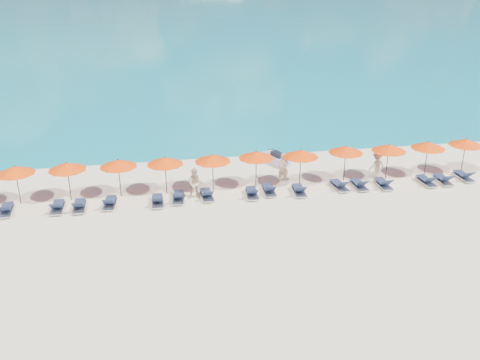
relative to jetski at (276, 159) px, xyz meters
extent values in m
plane|color=beige|center=(-3.36, -8.27, -0.33)|extent=(1400.00, 1400.00, 0.00)
cube|color=#ACA6C2|center=(-0.01, 0.02, -0.05)|extent=(1.65, 2.41, 0.52)
cube|color=black|center=(0.06, -0.15, 0.33)|extent=(0.80, 1.05, 0.33)
cylinder|color=black|center=(-0.23, 0.54, 0.47)|extent=(0.50, 0.25, 0.06)
imported|color=tan|center=(-0.31, -3.13, 0.57)|extent=(0.68, 0.47, 1.80)
imported|color=tan|center=(-5.79, -4.69, 0.58)|extent=(0.91, 0.55, 1.82)
imported|color=tan|center=(5.52, -3.50, 0.49)|extent=(1.15, 0.75, 1.65)
cylinder|color=black|center=(-15.42, -3.66, 0.77)|extent=(0.05, 0.05, 2.20)
cone|color=#EF3E05|center=(-15.42, -3.66, 1.69)|extent=(2.10, 2.10, 0.42)
sphere|color=black|center=(-15.42, -3.66, 1.91)|extent=(0.08, 0.08, 0.08)
cylinder|color=black|center=(-12.73, -3.59, 0.77)|extent=(0.05, 0.05, 2.20)
cone|color=#EF3E05|center=(-12.73, -3.59, 1.69)|extent=(2.10, 2.10, 0.42)
sphere|color=black|center=(-12.73, -3.59, 1.91)|extent=(0.08, 0.08, 0.08)
cylinder|color=black|center=(-9.97, -3.60, 0.77)|extent=(0.05, 0.05, 2.20)
cone|color=#EF3E05|center=(-9.97, -3.60, 1.69)|extent=(2.10, 2.10, 0.42)
sphere|color=black|center=(-9.97, -3.60, 1.91)|extent=(0.08, 0.08, 0.08)
cylinder|color=black|center=(-7.38, -3.67, 0.77)|extent=(0.05, 0.05, 2.20)
cone|color=#EF3E05|center=(-7.38, -3.67, 1.69)|extent=(2.10, 2.10, 0.42)
sphere|color=black|center=(-7.38, -3.67, 1.91)|extent=(0.08, 0.08, 0.08)
cylinder|color=black|center=(-4.67, -3.71, 0.77)|extent=(0.05, 0.05, 2.20)
cone|color=#EF3E05|center=(-4.67, -3.71, 1.69)|extent=(2.10, 2.10, 0.42)
sphere|color=black|center=(-4.67, -3.71, 1.91)|extent=(0.08, 0.08, 0.08)
cylinder|color=black|center=(-2.09, -3.60, 0.77)|extent=(0.05, 0.05, 2.20)
cone|color=#EF3E05|center=(-2.09, -3.60, 1.69)|extent=(2.10, 2.10, 0.42)
sphere|color=black|center=(-2.09, -3.60, 1.91)|extent=(0.08, 0.08, 0.08)
cylinder|color=black|center=(0.52, -3.84, 0.77)|extent=(0.05, 0.05, 2.20)
cone|color=#EF3E05|center=(0.52, -3.84, 1.69)|extent=(2.10, 2.10, 0.42)
sphere|color=black|center=(0.52, -3.84, 1.91)|extent=(0.08, 0.08, 0.08)
cylinder|color=black|center=(3.38, -3.64, 0.77)|extent=(0.05, 0.05, 2.20)
cone|color=#EF3E05|center=(3.38, -3.64, 1.69)|extent=(2.10, 2.10, 0.42)
sphere|color=black|center=(3.38, -3.64, 1.91)|extent=(0.08, 0.08, 0.08)
cylinder|color=black|center=(6.04, -3.81, 0.77)|extent=(0.05, 0.05, 2.20)
cone|color=#EF3E05|center=(6.04, -3.81, 1.69)|extent=(2.10, 2.10, 0.42)
sphere|color=black|center=(6.04, -3.81, 1.91)|extent=(0.08, 0.08, 0.08)
cylinder|color=black|center=(8.63, -3.77, 0.77)|extent=(0.05, 0.05, 2.20)
cone|color=#EF3E05|center=(8.63, -3.77, 1.69)|extent=(2.10, 2.10, 0.42)
sphere|color=black|center=(8.63, -3.77, 1.91)|extent=(0.08, 0.08, 0.08)
cylinder|color=black|center=(11.23, -3.65, 0.77)|extent=(0.05, 0.05, 2.20)
cone|color=#EF3E05|center=(11.23, -3.65, 1.69)|extent=(2.10, 2.10, 0.42)
sphere|color=black|center=(11.23, -3.65, 1.91)|extent=(0.08, 0.08, 0.08)
cube|color=silver|center=(-15.93, -4.79, -0.19)|extent=(0.70, 1.73, 0.06)
cube|color=#1D2944|center=(-15.94, -4.54, -0.03)|extent=(0.60, 1.13, 0.04)
cube|color=#1D2944|center=(-15.90, -5.34, 0.22)|extent=(0.58, 0.56, 0.43)
cube|color=silver|center=(-13.28, -4.92, -0.19)|extent=(0.64, 1.71, 0.06)
cube|color=#1D2944|center=(-13.28, -4.67, -0.03)|extent=(0.56, 1.11, 0.04)
cube|color=#1D2944|center=(-13.29, -5.47, 0.22)|extent=(0.56, 0.54, 0.43)
cube|color=silver|center=(-12.14, -4.98, -0.19)|extent=(0.63, 1.70, 0.06)
cube|color=#1D2944|center=(-12.14, -4.73, -0.03)|extent=(0.55, 1.10, 0.04)
cube|color=#1D2944|center=(-12.14, -5.53, 0.22)|extent=(0.55, 0.54, 0.43)
cube|color=silver|center=(-10.53, -4.87, -0.19)|extent=(0.79, 1.75, 0.06)
cube|color=#1D2944|center=(-10.51, -4.62, -0.03)|extent=(0.66, 1.15, 0.04)
cube|color=#1D2944|center=(-10.59, -5.41, 0.22)|extent=(0.60, 0.59, 0.43)
cube|color=silver|center=(-7.95, -5.06, -0.19)|extent=(0.65, 1.71, 0.06)
cube|color=#1D2944|center=(-7.95, -4.81, -0.03)|extent=(0.57, 1.11, 0.04)
cube|color=#1D2944|center=(-7.96, -5.61, 0.22)|extent=(0.56, 0.55, 0.43)
cube|color=silver|center=(-6.79, -4.81, -0.19)|extent=(0.79, 1.75, 0.06)
cube|color=#1D2944|center=(-6.77, -4.56, -0.03)|extent=(0.66, 1.15, 0.04)
cube|color=#1D2944|center=(-6.85, -5.36, 0.22)|extent=(0.60, 0.59, 0.43)
cube|color=silver|center=(-5.17, -4.73, -0.19)|extent=(0.69, 1.72, 0.06)
cube|color=#1D2944|center=(-5.18, -4.48, -0.03)|extent=(0.59, 1.12, 0.04)
cube|color=#1D2944|center=(-5.15, -5.28, 0.22)|extent=(0.57, 0.56, 0.43)
cube|color=silver|center=(-2.61, -4.95, -0.19)|extent=(0.78, 1.75, 0.06)
cube|color=#1D2944|center=(-2.59, -4.70, -0.03)|extent=(0.65, 1.15, 0.04)
cube|color=#1D2944|center=(-2.67, -5.50, 0.22)|extent=(0.60, 0.59, 0.43)
cube|color=silver|center=(-1.55, -4.70, -0.19)|extent=(0.70, 1.73, 0.06)
cube|color=#1D2944|center=(-1.54, -4.46, -0.03)|extent=(0.60, 1.13, 0.04)
cube|color=#1D2944|center=(-1.58, -5.25, 0.22)|extent=(0.58, 0.56, 0.43)
cube|color=silver|center=(0.14, -5.06, -0.19)|extent=(0.73, 1.74, 0.06)
cube|color=#1D2944|center=(0.16, -4.81, -0.03)|extent=(0.62, 1.13, 0.04)
cube|color=#1D2944|center=(0.11, -5.61, 0.22)|extent=(0.58, 0.57, 0.43)
cube|color=silver|center=(2.68, -4.78, -0.19)|extent=(0.79, 1.75, 0.06)
cube|color=#1D2944|center=(2.65, -4.53, -0.03)|extent=(0.66, 1.15, 0.04)
cube|color=#1D2944|center=(2.73, -5.33, 0.22)|extent=(0.60, 0.59, 0.43)
cube|color=silver|center=(3.87, -4.88, -0.19)|extent=(0.65, 1.71, 0.06)
cube|color=#1D2944|center=(3.87, -4.63, -0.03)|extent=(0.57, 1.11, 0.04)
cube|color=#1D2944|center=(3.88, -5.43, 0.22)|extent=(0.56, 0.55, 0.43)
cube|color=silver|center=(5.34, -5.00, -0.19)|extent=(0.63, 1.70, 0.06)
cube|color=#1D2944|center=(5.34, -4.75, -0.03)|extent=(0.56, 1.10, 0.04)
cube|color=#1D2944|center=(5.34, -5.55, 0.22)|extent=(0.55, 0.54, 0.43)
cube|color=silver|center=(8.07, -5.06, -0.19)|extent=(0.71, 1.73, 0.06)
cube|color=#1D2944|center=(8.06, -4.81, -0.03)|extent=(0.61, 1.13, 0.04)
cube|color=#1D2944|center=(8.10, -5.61, 0.22)|extent=(0.58, 0.56, 0.43)
cube|color=silver|center=(9.17, -5.05, -0.19)|extent=(0.69, 1.72, 0.06)
cube|color=#1D2944|center=(9.18, -4.80, -0.03)|extent=(0.60, 1.12, 0.04)
cube|color=#1D2944|center=(9.14, -5.60, 0.22)|extent=(0.57, 0.56, 0.43)
cube|color=silver|center=(10.71, -4.74, -0.19)|extent=(0.62, 1.70, 0.06)
cube|color=#1D2944|center=(10.71, -4.49, -0.03)|extent=(0.55, 1.10, 0.04)
cube|color=#1D2944|center=(10.72, -5.29, 0.22)|extent=(0.55, 0.54, 0.43)
camera|label=1|loc=(-8.21, -32.21, 12.26)|focal=40.00mm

